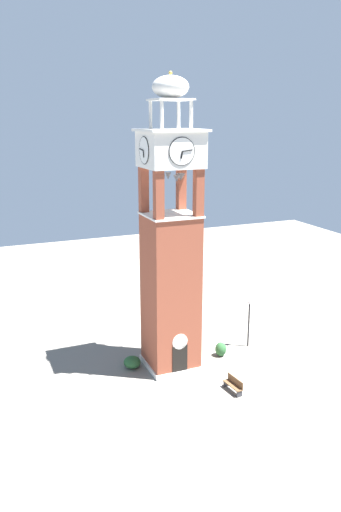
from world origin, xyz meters
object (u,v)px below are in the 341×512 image
object	(u,v)px
park_bench	(234,385)
trash_bin	(173,329)
clock_tower	(171,257)
lamp_post	(249,314)

from	to	relation	value
park_bench	trash_bin	bearing A→B (deg)	90.65
park_bench	trash_bin	size ratio (longest dim) A/B	2.05
clock_tower	lamp_post	bearing A→B (deg)	4.32
clock_tower	park_bench	size ratio (longest dim) A/B	12.07
trash_bin	park_bench	bearing A→B (deg)	-89.35
clock_tower	trash_bin	xyz separation A→B (m)	(2.28, 4.85, -7.62)
clock_tower	lamp_post	distance (m)	8.59
park_bench	trash_bin	distance (m)	9.67
lamp_post	trash_bin	bearing A→B (deg)	135.47
lamp_post	trash_bin	distance (m)	6.60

